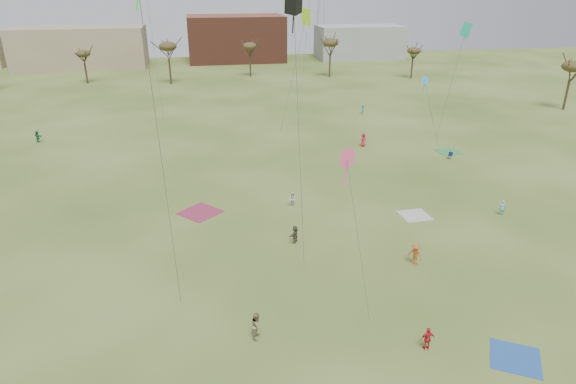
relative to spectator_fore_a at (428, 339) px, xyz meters
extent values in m
plane|color=#3B5219|center=(-6.25, 0.85, -0.78)|extent=(260.00, 260.00, 0.00)
imported|color=red|center=(0.00, 0.00, 0.00)|extent=(0.92, 0.41, 1.56)
imported|color=#8B8058|center=(-10.01, 2.93, 0.14)|extent=(0.95, 1.07, 1.84)
imported|color=#504C39|center=(-5.33, 14.60, 0.00)|extent=(1.20, 1.44, 1.55)
imported|color=#B35321|center=(3.26, 9.37, 0.15)|extent=(1.27, 1.37, 1.85)
imported|color=#76BEC5|center=(15.16, 16.36, -0.02)|extent=(0.64, 0.53, 1.51)
imported|color=silver|center=(-4.17, 21.88, -0.02)|extent=(0.94, 0.93, 1.53)
imported|color=#236B45|center=(-34.95, 49.13, 0.04)|extent=(1.49, 1.32, 1.64)
imported|color=red|center=(8.88, 39.24, 0.13)|extent=(1.04, 0.88, 1.82)
imported|color=#206294|center=(14.41, 56.33, -0.03)|extent=(0.96, 1.12, 1.50)
cube|color=#2657A8|center=(4.86, -1.72, -0.78)|extent=(3.86, 3.86, 0.03)
cube|color=beige|center=(6.97, 17.70, -0.78)|extent=(2.80, 2.80, 0.03)
cube|color=#932D48|center=(-13.25, 22.07, -0.78)|extent=(4.79, 4.79, 0.03)
cube|color=green|center=(19.17, 34.89, -0.78)|extent=(2.97, 2.97, 0.03)
cube|color=#151A3A|center=(17.99, 32.32, -0.36)|extent=(0.71, 0.71, 0.04)
cube|color=#151A3A|center=(18.16, 32.47, -0.13)|extent=(0.43, 0.46, 0.44)
cylinder|color=#4C4C51|center=(-14.95, 5.57, 10.11)|extent=(0.47, 1.47, 19.98)
cone|color=#E9497C|center=(-3.67, 6.28, 9.63)|extent=(1.37, 0.10, 1.37)
cube|color=#E9497C|center=(-3.67, 6.28, 8.76)|extent=(0.08, 0.08, 2.25)
cylinder|color=#4C4C51|center=(-3.31, 4.22, 4.88)|extent=(0.77, 4.17, 9.53)
cube|color=black|center=(-5.67, 13.89, 18.58)|extent=(0.91, 0.91, 1.56)
cube|color=black|center=(-5.67, 13.89, 17.67)|extent=(0.08, 0.08, 2.35)
cylinder|color=#4C4C51|center=(-5.66, 11.61, 9.35)|extent=(0.06, 4.59, 18.47)
cone|color=#298FEB|center=(15.32, 36.11, 8.46)|extent=(0.98, 0.07, 0.98)
cube|color=#298FEB|center=(15.32, 36.11, 7.84)|extent=(0.08, 0.08, 1.61)
cylinder|color=#4C4C51|center=(16.57, 35.82, 4.29)|extent=(2.53, 0.61, 8.36)
cube|color=#B1EC27|center=(1.90, 44.57, 15.58)|extent=(1.10, 1.10, 2.15)
cube|color=#B1EC27|center=(1.90, 44.57, 14.83)|extent=(0.08, 0.08, 1.94)
cylinder|color=#4C4C51|center=(0.21, 44.85, 7.85)|extent=(3.42, 0.60, 15.47)
cylinder|color=#4C4C51|center=(-18.56, 55.94, 9.39)|extent=(0.64, 0.68, 18.54)
cube|color=#1A9F78|center=(21.06, 38.00, 14.23)|extent=(0.89, 0.89, 1.74)
cube|color=#1A9F78|center=(21.06, 38.00, 13.62)|extent=(0.08, 0.08, 1.56)
cylinder|color=#4C4C51|center=(19.98, 38.07, 7.18)|extent=(2.19, 0.17, 14.12)
cylinder|color=#4C4C51|center=(3.89, 52.84, 13.53)|extent=(3.29, 5.06, 26.83)
cylinder|color=#3A2B1E|center=(-36.25, 92.85, 1.38)|extent=(0.40, 0.40, 4.32)
ellipsoid|color=#473D1E|center=(-36.25, 92.85, 5.56)|extent=(3.02, 3.02, 1.58)
cylinder|color=#3A2B1E|center=(-18.25, 88.85, 1.92)|extent=(0.40, 0.40, 5.40)
ellipsoid|color=#473D1E|center=(-18.25, 88.85, 7.14)|extent=(3.78, 3.78, 1.98)
cylinder|color=#3A2B1E|center=(-0.25, 94.85, 1.56)|extent=(0.40, 0.40, 4.68)
ellipsoid|color=#473D1E|center=(-0.25, 94.85, 6.08)|extent=(3.28, 3.28, 1.72)
cylinder|color=#3A2B1E|center=(17.75, 90.85, 1.86)|extent=(0.40, 0.40, 5.28)
ellipsoid|color=#473D1E|center=(17.75, 90.85, 6.96)|extent=(3.70, 3.70, 1.94)
cylinder|color=#3A2B1E|center=(35.75, 85.85, 1.32)|extent=(0.40, 0.40, 4.20)
ellipsoid|color=#473D1E|center=(35.75, 85.85, 5.38)|extent=(2.94, 2.94, 1.54)
cylinder|color=#3A2B1E|center=(49.75, 52.85, 1.74)|extent=(0.40, 0.40, 5.04)
ellipsoid|color=#473D1E|center=(49.75, 52.85, 6.61)|extent=(3.53, 3.53, 1.85)
cube|color=#937F60|center=(-41.25, 115.85, 4.22)|extent=(32.00, 14.00, 10.00)
cube|color=brown|center=(-1.25, 120.85, 5.22)|extent=(26.00, 16.00, 12.00)
cube|color=gray|center=(33.75, 118.85, 3.72)|extent=(24.00, 12.00, 9.00)
camera|label=1|loc=(-12.61, -22.12, 19.92)|focal=30.91mm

